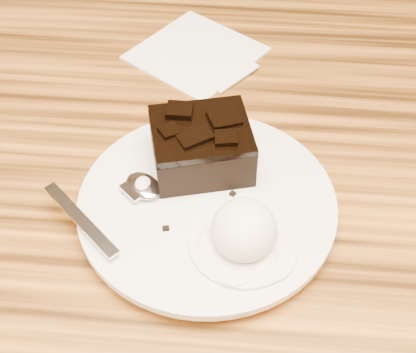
# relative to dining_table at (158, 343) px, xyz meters

# --- Properties ---
(dining_table) EXTENTS (1.20, 0.80, 0.75)m
(dining_table) POSITION_rel_dining_table_xyz_m (0.00, 0.00, 0.00)
(dining_table) COLOR black
(dining_table) RESTS_ON floor
(plate) EXTENTS (0.24, 0.24, 0.02)m
(plate) POSITION_rel_dining_table_xyz_m (0.08, -0.05, 0.38)
(plate) COLOR white
(plate) RESTS_ON dining_table
(brownie) EXTENTS (0.11, 0.10, 0.04)m
(brownie) POSITION_rel_dining_table_xyz_m (0.07, -0.00, 0.41)
(brownie) COLOR black
(brownie) RESTS_ON plate
(ice_cream_scoop) EXTENTS (0.06, 0.06, 0.05)m
(ice_cream_scoop) POSITION_rel_dining_table_xyz_m (0.11, -0.09, 0.41)
(ice_cream_scoop) COLOR white
(ice_cream_scoop) RESTS_ON plate
(melt_puddle) EXTENTS (0.09, 0.09, 0.00)m
(melt_puddle) POSITION_rel_dining_table_xyz_m (0.11, -0.09, 0.40)
(melt_puddle) COLOR white
(melt_puddle) RESTS_ON plate
(spoon) EXTENTS (0.13, 0.13, 0.01)m
(spoon) POSITION_rel_dining_table_xyz_m (0.02, -0.04, 0.40)
(spoon) COLOR silver
(spoon) RESTS_ON plate
(napkin) EXTENTS (0.18, 0.18, 0.01)m
(napkin) POSITION_rel_dining_table_xyz_m (0.04, 0.20, 0.38)
(napkin) COLOR white
(napkin) RESTS_ON dining_table
(crumb_a) EXTENTS (0.01, 0.01, 0.00)m
(crumb_a) POSITION_rel_dining_table_xyz_m (0.02, -0.03, 0.40)
(crumb_a) COLOR black
(crumb_a) RESTS_ON plate
(crumb_b) EXTENTS (0.01, 0.01, 0.00)m
(crumb_b) POSITION_rel_dining_table_xyz_m (0.10, -0.04, 0.40)
(crumb_b) COLOR black
(crumb_b) RESTS_ON plate
(crumb_c) EXTENTS (0.01, 0.01, 0.00)m
(crumb_c) POSITION_rel_dining_table_xyz_m (0.04, -0.09, 0.40)
(crumb_c) COLOR black
(crumb_c) RESTS_ON plate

